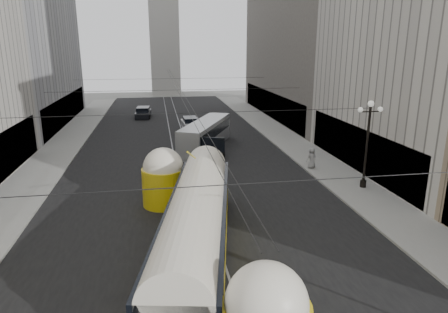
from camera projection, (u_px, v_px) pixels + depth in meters
name	position (u px, v px, depth m)	size (l,w,h in m)	color
road	(180.00, 148.00, 41.25)	(20.00, 85.00, 0.02)	black
sidewalk_left	(65.00, 144.00, 42.63)	(4.00, 72.00, 0.15)	gray
sidewalk_right	(281.00, 136.00, 46.48)	(4.00, 72.00, 0.15)	gray
rail_left	(173.00, 148.00, 41.13)	(0.12, 85.00, 0.04)	gray
rail_right	(187.00, 148.00, 41.37)	(0.12, 85.00, 0.04)	gray
building_left_far	(5.00, 11.00, 48.91)	(12.60, 28.60, 28.60)	#999999
distant_tower	(164.00, 21.00, 82.33)	(6.00, 6.00, 31.36)	#B2AFA8
lamppost_right_mid	(367.00, 139.00, 28.49)	(1.86, 0.44, 6.37)	black
catenary	(180.00, 92.00, 38.73)	(25.00, 72.00, 0.23)	black
streetcar	(197.00, 224.00, 19.27)	(5.68, 17.68, 3.94)	gold
city_bus	(206.00, 134.00, 40.62)	(6.61, 11.45, 2.80)	#AEB1B4
sedan_white_far	(190.00, 124.00, 50.53)	(2.20, 4.77, 1.47)	#BABABA
sedan_dark_far	(143.00, 113.00, 58.45)	(2.29, 4.97, 1.53)	black
pedestrian_sidewalk_right	(312.00, 158.00, 33.77)	(0.86, 0.53, 1.76)	gray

